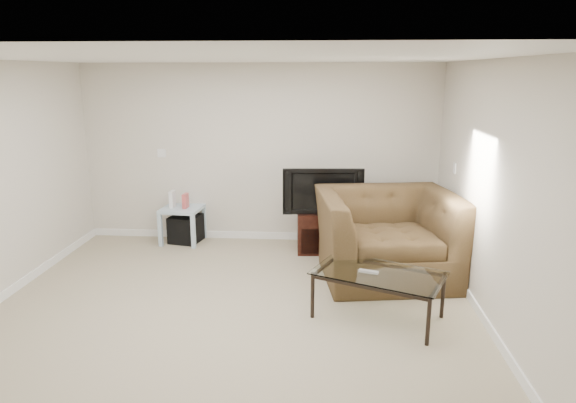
# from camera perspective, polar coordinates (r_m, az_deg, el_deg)

# --- Properties ---
(floor) EXTENTS (5.00, 5.00, 0.00)m
(floor) POSITION_cam_1_polar(r_m,az_deg,el_deg) (5.27, -6.53, -12.69)
(floor) COLOR tan
(floor) RESTS_ON ground
(ceiling) EXTENTS (5.00, 5.00, 0.00)m
(ceiling) POSITION_cam_1_polar(r_m,az_deg,el_deg) (4.71, -7.41, 15.59)
(ceiling) COLOR white
(ceiling) RESTS_ON ground
(wall_back) EXTENTS (5.00, 0.02, 2.50)m
(wall_back) POSITION_cam_1_polar(r_m,az_deg,el_deg) (7.26, -3.21, 5.27)
(wall_back) COLOR silver
(wall_back) RESTS_ON ground
(wall_right) EXTENTS (0.02, 5.00, 2.50)m
(wall_right) POSITION_cam_1_polar(r_m,az_deg,el_deg) (5.01, 22.41, 0.10)
(wall_right) COLOR silver
(wall_right) RESTS_ON ground
(plate_back) EXTENTS (0.12, 0.02, 0.12)m
(plate_back) POSITION_cam_1_polar(r_m,az_deg,el_deg) (7.56, -13.86, 5.23)
(plate_back) COLOR white
(plate_back) RESTS_ON wall_back
(plate_right_switch) EXTENTS (0.02, 0.09, 0.13)m
(plate_right_switch) POSITION_cam_1_polar(r_m,az_deg,el_deg) (6.51, 18.04, 3.54)
(plate_right_switch) COLOR white
(plate_right_switch) RESTS_ON wall_right
(plate_right_outlet) EXTENTS (0.02, 0.08, 0.12)m
(plate_right_outlet) POSITION_cam_1_polar(r_m,az_deg,el_deg) (6.46, 18.01, -5.26)
(plate_right_outlet) COLOR white
(plate_right_outlet) RESTS_ON wall_right
(tv_stand) EXTENTS (0.70, 0.51, 0.55)m
(tv_stand) POSITION_cam_1_polar(r_m,az_deg,el_deg) (6.99, 3.78, -3.29)
(tv_stand) COLOR black
(tv_stand) RESTS_ON floor
(dvd_player) EXTENTS (0.43, 0.31, 0.06)m
(dvd_player) POSITION_cam_1_polar(r_m,az_deg,el_deg) (6.90, 3.83, -1.92)
(dvd_player) COLOR black
(dvd_player) RESTS_ON tv_stand
(television) EXTENTS (1.00, 0.26, 0.61)m
(television) POSITION_cam_1_polar(r_m,az_deg,el_deg) (6.81, 3.88, 1.31)
(television) COLOR black
(television) RESTS_ON tv_stand
(side_table) EXTENTS (0.59, 0.59, 0.51)m
(side_table) POSITION_cam_1_polar(r_m,az_deg,el_deg) (7.49, -11.59, -2.52)
(side_table) COLOR #A9BFD3
(side_table) RESTS_ON floor
(subwoofer) EXTENTS (0.47, 0.47, 0.40)m
(subwoofer) POSITION_cam_1_polar(r_m,az_deg,el_deg) (7.52, -11.28, -3.04)
(subwoofer) COLOR black
(subwoofer) RESTS_ON floor
(game_console) EXTENTS (0.05, 0.17, 0.24)m
(game_console) POSITION_cam_1_polar(r_m,az_deg,el_deg) (7.42, -12.72, 0.26)
(game_console) COLOR white
(game_console) RESTS_ON side_table
(game_case) EXTENTS (0.06, 0.15, 0.20)m
(game_case) POSITION_cam_1_polar(r_m,az_deg,el_deg) (7.35, -11.33, 0.08)
(game_case) COLOR #CC4C4C
(game_case) RESTS_ON side_table
(recliner) EXTENTS (1.70, 1.24, 1.37)m
(recliner) POSITION_cam_1_polar(r_m,az_deg,el_deg) (6.10, 11.01, -2.16)
(recliner) COLOR brown
(recliner) RESTS_ON floor
(coffee_table) EXTENTS (1.40, 1.13, 0.48)m
(coffee_table) POSITION_cam_1_polar(r_m,az_deg,el_deg) (5.22, 9.94, -10.21)
(coffee_table) COLOR black
(coffee_table) RESTS_ON floor
(remote) EXTENTS (0.20, 0.11, 0.02)m
(remote) POSITION_cam_1_polar(r_m,az_deg,el_deg) (5.10, 8.95, -7.70)
(remote) COLOR #B2B2B7
(remote) RESTS_ON coffee_table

